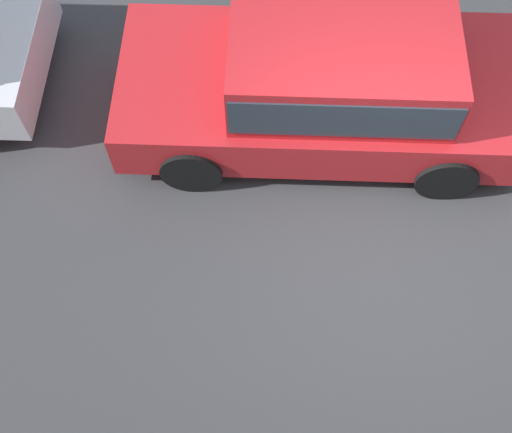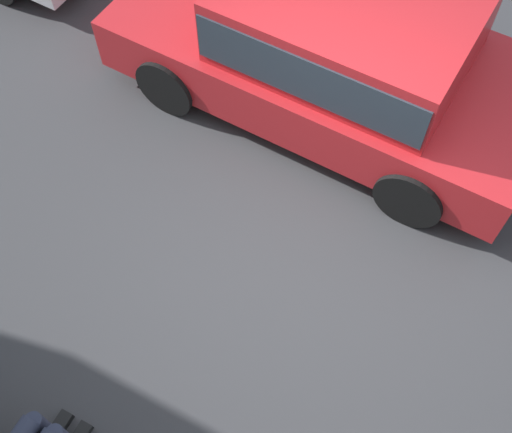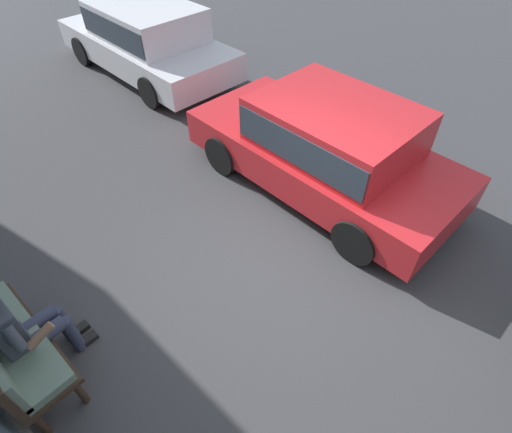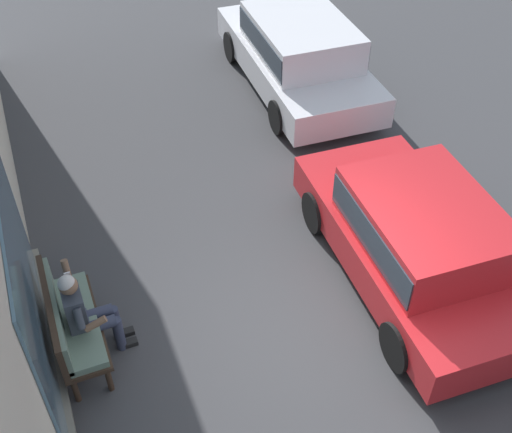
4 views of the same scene
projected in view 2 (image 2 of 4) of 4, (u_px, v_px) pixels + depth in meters
ground_plane at (300, 245)px, 5.70m from camera, size 60.00×60.00×0.00m
parked_car_mid at (337, 46)px, 5.90m from camera, size 4.22×2.07×1.42m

